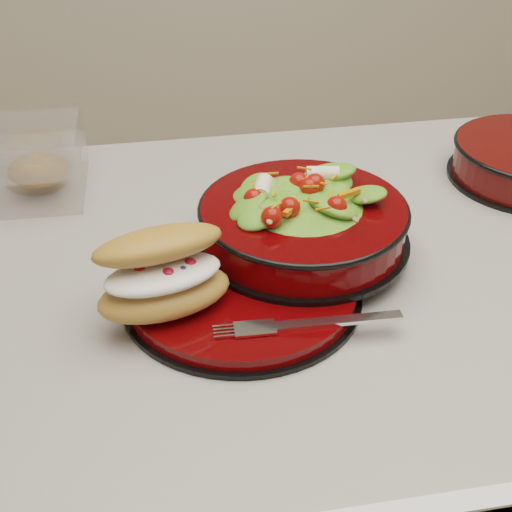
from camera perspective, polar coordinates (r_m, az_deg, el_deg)
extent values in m
cube|color=white|center=(1.18, -0.10, -19.80)|extent=(1.16, 0.66, 0.86)
cube|color=#AAA69C|center=(0.86, -0.12, -1.79)|extent=(1.24, 0.74, 0.04)
cylinder|color=black|center=(0.79, -1.17, -3.15)|extent=(0.27, 0.27, 0.01)
cylinder|color=#4F0202|center=(0.79, -1.18, -2.57)|extent=(0.25, 0.25, 0.01)
torus|color=black|center=(0.78, -0.34, -2.69)|extent=(0.14, 0.14, 0.01)
cylinder|color=black|center=(0.85, 3.71, 1.32)|extent=(0.26, 0.26, 0.01)
cylinder|color=#4F0202|center=(0.84, 3.77, 2.75)|extent=(0.24, 0.24, 0.04)
torus|color=black|center=(0.83, 3.82, 3.81)|extent=(0.25, 0.25, 0.01)
ellipsoid|color=#447721|center=(0.83, 3.82, 3.87)|extent=(0.20, 0.20, 0.08)
sphere|color=red|center=(0.82, 7.36, 6.92)|extent=(0.02, 0.02, 0.02)
sphere|color=red|center=(0.85, 5.39, 8.02)|extent=(0.02, 0.02, 0.02)
sphere|color=red|center=(0.85, 2.44, 8.11)|extent=(0.02, 0.02, 0.02)
sphere|color=red|center=(0.82, 0.50, 7.12)|extent=(0.02, 0.02, 0.02)
sphere|color=red|center=(0.78, 1.09, 5.71)|extent=(0.02, 0.02, 0.02)
sphere|color=red|center=(0.76, 3.98, 4.96)|extent=(0.02, 0.02, 0.02)
sphere|color=red|center=(0.78, 6.83, 5.54)|extent=(0.02, 0.02, 0.02)
cylinder|color=silver|center=(0.86, 5.43, 8.12)|extent=(0.04, 0.04, 0.02)
cylinder|color=silver|center=(0.82, 0.54, 7.08)|extent=(0.04, 0.04, 0.02)
cube|color=orange|center=(0.78, 2.92, 5.51)|extent=(0.03, 0.03, 0.01)
cube|color=orange|center=(0.81, 7.58, 6.63)|extent=(0.03, 0.02, 0.01)
ellipsoid|color=#C0853A|center=(0.74, -7.31, -3.00)|extent=(0.15, 0.11, 0.04)
ellipsoid|color=white|center=(0.73, -7.45, -1.45)|extent=(0.13, 0.09, 0.02)
ellipsoid|color=#C0853A|center=(0.73, -7.69, 0.92)|extent=(0.15, 0.10, 0.03)
sphere|color=#B90D25|center=(0.72, -9.23, -1.24)|extent=(0.02, 0.02, 0.02)
sphere|color=#B90D25|center=(0.72, -7.03, -1.48)|extent=(0.02, 0.02, 0.02)
sphere|color=#B90D25|center=(0.73, -5.30, -0.67)|extent=(0.02, 0.02, 0.02)
sphere|color=#B90D25|center=(0.73, -8.33, -0.61)|extent=(0.02, 0.02, 0.02)
sphere|color=#191947|center=(0.73, -8.15, -0.86)|extent=(0.01, 0.01, 0.01)
sphere|color=#191947|center=(0.73, -6.55, -0.88)|extent=(0.01, 0.01, 0.01)
sphere|color=#191947|center=(0.72, -7.46, -1.25)|extent=(0.01, 0.01, 0.01)
sphere|color=#191947|center=(0.72, -5.86, -1.18)|extent=(0.01, 0.01, 0.01)
cube|color=silver|center=(0.73, 6.48, -5.19)|extent=(0.14, 0.02, 0.00)
cube|color=silver|center=(0.72, -0.08, -5.80)|extent=(0.04, 0.02, 0.00)
cube|color=white|center=(1.05, -19.69, 6.10)|extent=(0.23, 0.17, 0.05)
ellipsoid|color=#C0853A|center=(1.04, -16.98, 6.62)|extent=(0.09, 0.07, 0.04)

